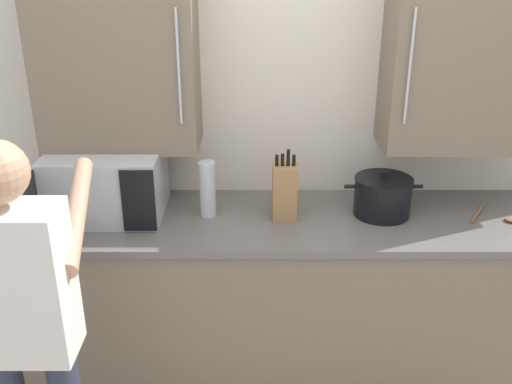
{
  "coord_description": "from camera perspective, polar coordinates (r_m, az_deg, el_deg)",
  "views": [
    {
      "loc": [
        -0.16,
        -1.6,
        2.13
      ],
      "look_at": [
        -0.15,
        0.82,
        1.09
      ],
      "focal_mm": 40.86,
      "sensor_mm": 36.0,
      "label": 1
    }
  ],
  "objects": [
    {
      "name": "microwave_oven",
      "position": [
        2.81,
        -15.26,
        0.74
      ],
      "size": [
        0.53,
        0.78,
        0.31
      ],
      "color": "#B7BABF",
      "rests_on": "counter_unit"
    },
    {
      "name": "counter_unit",
      "position": [
        2.98,
        2.93,
        -10.63
      ],
      "size": [
        2.86,
        0.67,
        0.94
      ],
      "color": "#756651",
      "rests_on": "ground_plane"
    },
    {
      "name": "back_wall_tiled",
      "position": [
        2.89,
        2.97,
        8.44
      ],
      "size": [
        3.56,
        0.44,
        2.58
      ],
      "color": "beige",
      "rests_on": "ground_plane"
    },
    {
      "name": "wooden_spoon",
      "position": [
        2.95,
        22.02,
        -2.16
      ],
      "size": [
        0.24,
        0.22,
        0.02
      ],
      "color": "brown",
      "rests_on": "counter_unit"
    },
    {
      "name": "stock_pot",
      "position": [
        2.8,
        12.03,
        -0.38
      ],
      "size": [
        0.37,
        0.27,
        0.21
      ],
      "color": "black",
      "rests_on": "counter_unit"
    },
    {
      "name": "thermos_flask",
      "position": [
        2.72,
        -5.02,
        0.29
      ],
      "size": [
        0.08,
        0.08,
        0.27
      ],
      "color": "#B7BABF",
      "rests_on": "counter_unit"
    },
    {
      "name": "knife_block",
      "position": [
        2.71,
        2.55,
        0.23
      ],
      "size": [
        0.11,
        0.15,
        0.34
      ],
      "color": "#A37547",
      "rests_on": "counter_unit"
    },
    {
      "name": "person_figure",
      "position": [
        2.16,
        -21.9,
        -11.56
      ],
      "size": [
        0.44,
        0.66,
        1.59
      ],
      "color": "#282D3D",
      "rests_on": "ground_plane"
    }
  ]
}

